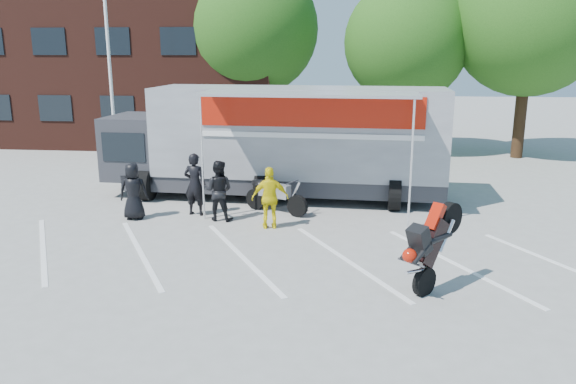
% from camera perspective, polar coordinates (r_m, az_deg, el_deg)
% --- Properties ---
extents(ground, '(100.00, 100.00, 0.00)m').
position_cam_1_polar(ground, '(12.11, -6.58, -8.11)').
color(ground, '#999994').
rests_on(ground, ground).
extents(parking_bay_lines, '(18.09, 13.33, 0.01)m').
position_cam_1_polar(parking_bay_lines, '(13.02, -5.62, -6.44)').
color(parking_bay_lines, white).
rests_on(parking_bay_lines, ground).
extents(office_building, '(18.00, 8.00, 7.00)m').
position_cam_1_polar(office_building, '(31.55, -17.68, 11.52)').
color(office_building, '#431D15').
rests_on(office_building, ground).
extents(flagpole, '(1.61, 0.12, 8.00)m').
position_cam_1_polar(flagpole, '(22.71, -17.25, 14.73)').
color(flagpole, white).
rests_on(flagpole, ground).
extents(tree_left, '(6.12, 6.12, 8.64)m').
position_cam_1_polar(tree_left, '(27.33, -3.60, 16.18)').
color(tree_left, '#382314').
rests_on(tree_left, ground).
extents(tree_mid, '(5.44, 5.44, 7.68)m').
position_cam_1_polar(tree_mid, '(26.04, 11.92, 14.65)').
color(tree_mid, '#382314').
rests_on(tree_mid, ground).
extents(tree_right, '(6.46, 6.46, 9.12)m').
position_cam_1_polar(tree_right, '(26.52, 23.37, 15.84)').
color(tree_right, '#382314').
rests_on(tree_right, ground).
extents(transporter_truck, '(11.18, 5.79, 3.48)m').
position_cam_1_polar(transporter_truck, '(18.11, -0.46, -0.48)').
color(transporter_truck, '#9B9DA4').
rests_on(transporter_truck, ground).
extents(parked_motorcycle, '(2.20, 1.58, 1.11)m').
position_cam_1_polar(parked_motorcycle, '(16.32, -1.20, -2.12)').
color(parked_motorcycle, '#B0B0B5').
rests_on(parked_motorcycle, ground).
extents(stunt_bike_rider, '(1.67, 1.72, 1.92)m').
position_cam_1_polar(stunt_bike_rider, '(11.77, 15.34, -9.20)').
color(stunt_bike_rider, black).
rests_on(stunt_bike_rider, ground).
extents(spectator_leather_a, '(0.85, 0.62, 1.59)m').
position_cam_1_polar(spectator_leather_a, '(16.11, -15.44, 0.08)').
color(spectator_leather_a, black).
rests_on(spectator_leather_a, ground).
extents(spectator_leather_b, '(0.72, 0.53, 1.79)m').
position_cam_1_polar(spectator_leather_b, '(16.13, -9.44, 0.78)').
color(spectator_leather_b, black).
rests_on(spectator_leather_b, ground).
extents(spectator_leather_c, '(0.87, 0.71, 1.68)m').
position_cam_1_polar(spectator_leather_c, '(15.54, -7.08, 0.15)').
color(spectator_leather_c, black).
rests_on(spectator_leather_c, ground).
extents(spectator_hivis, '(1.02, 0.57, 1.65)m').
position_cam_1_polar(spectator_hivis, '(14.71, -1.83, -0.61)').
color(spectator_hivis, yellow).
rests_on(spectator_hivis, ground).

